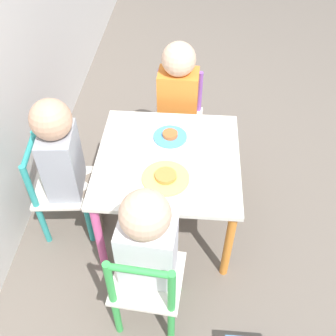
# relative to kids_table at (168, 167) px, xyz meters

# --- Properties ---
(ground_plane) EXTENTS (6.00, 6.00, 0.00)m
(ground_plane) POSITION_rel_kids_table_xyz_m (0.00, 0.00, -0.38)
(ground_plane) COLOR #6B6056
(kids_table) EXTENTS (0.61, 0.61, 0.44)m
(kids_table) POSITION_rel_kids_table_xyz_m (0.00, 0.00, 0.00)
(kids_table) COLOR silver
(kids_table) RESTS_ON ground_plane
(chair_purple) EXTENTS (0.27, 0.27, 0.51)m
(chair_purple) POSITION_rel_kids_table_xyz_m (0.50, -0.02, -0.14)
(chair_purple) COLOR silver
(chair_purple) RESTS_ON ground_plane
(chair_green) EXTENTS (0.28, 0.28, 0.51)m
(chair_green) POSITION_rel_kids_table_xyz_m (-0.50, 0.04, -0.14)
(chair_green) COLOR silver
(chair_green) RESTS_ON ground_plane
(chair_teal) EXTENTS (0.28, 0.28, 0.51)m
(chair_teal) POSITION_rel_kids_table_xyz_m (-0.05, 0.50, -0.14)
(chair_teal) COLOR silver
(chair_teal) RESTS_ON ground_plane
(child_right) EXTENTS (0.22, 0.21, 0.73)m
(child_right) POSITION_rel_kids_table_xyz_m (0.44, -0.02, 0.06)
(child_right) COLOR #4C608E
(child_right) RESTS_ON ground_plane
(child_left) EXTENTS (0.22, 0.21, 0.71)m
(child_left) POSITION_rel_kids_table_xyz_m (-0.44, 0.04, 0.05)
(child_left) COLOR #38383D
(child_left) RESTS_ON ground_plane
(child_back) EXTENTS (0.21, 0.22, 0.74)m
(child_back) POSITION_rel_kids_table_xyz_m (-0.04, 0.44, 0.06)
(child_back) COLOR #7A6B5B
(child_back) RESTS_ON ground_plane
(plate_right) EXTENTS (0.15, 0.15, 0.03)m
(plate_right) POSITION_rel_kids_table_xyz_m (0.13, 0.00, 0.07)
(plate_right) COLOR #4C9EE0
(plate_right) RESTS_ON kids_table
(plate_left) EXTENTS (0.19, 0.19, 0.03)m
(plate_left) POSITION_rel_kids_table_xyz_m (-0.13, 0.00, 0.07)
(plate_left) COLOR #EADB66
(plate_left) RESTS_ON kids_table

